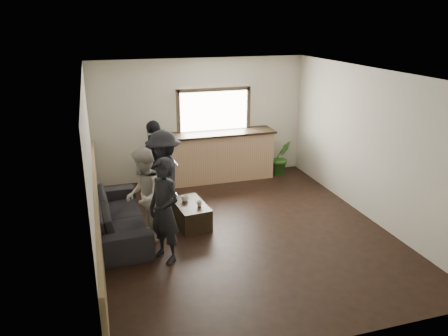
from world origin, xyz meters
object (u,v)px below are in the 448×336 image
object	(u,v)px
coffee_table	(191,214)
person_b	(144,197)
sofa	(117,216)
person_a	(164,211)
cup_a	(185,199)
bar_counter	(217,153)
cup_b	(199,204)
potted_plant	(281,157)
person_d	(156,163)
person_c	(164,176)

from	to	relation	value
coffee_table	person_b	distance (m)	1.14
sofa	person_a	size ratio (longest dim) A/B	1.39
coffee_table	cup_a	size ratio (longest dim) A/B	7.30
cup_a	sofa	bearing A→B (deg)	-173.96
coffee_table	cup_a	distance (m)	0.30
bar_counter	sofa	bearing A→B (deg)	-138.58
bar_counter	person_a	distance (m)	3.71
cup_b	potted_plant	size ratio (longest dim) A/B	0.12
cup_b	potted_plant	xyz separation A→B (m)	(2.59, 2.21, -0.04)
cup_b	bar_counter	bearing A→B (deg)	66.74
cup_a	coffee_table	bearing A→B (deg)	-63.08
bar_counter	coffee_table	size ratio (longest dim) A/B	2.89
bar_counter	coffee_table	distance (m)	2.48
cup_b	person_d	size ratio (longest dim) A/B	0.06
potted_plant	person_a	size ratio (longest dim) A/B	0.51
coffee_table	person_d	xyz separation A→B (m)	(-0.43, 1.15, 0.67)
cup_a	bar_counter	bearing A→B (deg)	59.37
bar_counter	potted_plant	size ratio (longest dim) A/B	3.18
person_d	person_b	bearing A→B (deg)	28.49
potted_plant	person_c	xyz separation A→B (m)	(-3.12, -1.65, 0.44)
coffee_table	person_c	distance (m)	0.86
bar_counter	person_d	bearing A→B (deg)	-146.78
cup_a	person_b	size ratio (longest dim) A/B	0.08
person_b	person_d	world-z (taller)	person_d
potted_plant	person_c	bearing A→B (deg)	-152.15
sofa	potted_plant	xyz separation A→B (m)	(4.04, 2.05, 0.09)
sofa	cup_b	distance (m)	1.46
person_b	person_c	distance (m)	0.94
cup_a	cup_b	distance (m)	0.36
sofa	person_b	bearing A→B (deg)	-134.18
cup_a	person_b	bearing A→B (deg)	-146.06
person_a	cup_b	bearing A→B (deg)	108.60
person_c	sofa	bearing A→B (deg)	-58.90
cup_b	potted_plant	bearing A→B (deg)	40.45
potted_plant	cup_b	bearing A→B (deg)	-139.55
person_b	cup_a	bearing A→B (deg)	135.26
bar_counter	person_b	xyz separation A→B (m)	(-2.00, -2.57, 0.18)
bar_counter	person_b	bearing A→B (deg)	-127.93
coffee_table	person_b	bearing A→B (deg)	-155.46
bar_counter	sofa	world-z (taller)	bar_counter
sofa	person_c	distance (m)	1.14
bar_counter	person_d	size ratio (longest dim) A/B	1.54
sofa	cup_b	world-z (taller)	sofa
bar_counter	cup_b	world-z (taller)	bar_counter
person_b	potted_plant	bearing A→B (deg)	135.62
coffee_table	person_c	world-z (taller)	person_c
coffee_table	person_a	xyz separation A→B (m)	(-0.64, -1.08, 0.63)
bar_counter	person_a	bearing A→B (deg)	-118.64
cup_a	person_d	bearing A→B (deg)	109.73
person_d	potted_plant	bearing A→B (deg)	150.36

